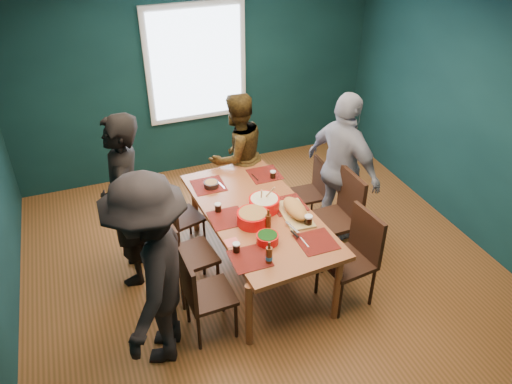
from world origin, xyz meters
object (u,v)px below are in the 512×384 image
Objects in this scene: person_back at (237,156)px; bowl_salad at (253,217)px; person_near_left at (152,273)px; chair_left_far at (177,214)px; cutting_board at (295,210)px; chair_right_near at (356,251)px; chair_right_far at (313,188)px; person_far_left at (126,202)px; chair_left_near at (200,291)px; chair_right_mid at (341,211)px; person_right at (343,169)px; bowl_herbs at (267,238)px; dining_table at (258,217)px; chair_left_mid at (182,251)px; bowl_dumpling at (264,203)px.

bowl_salad is (-0.29, -1.31, 0.05)m from person_back.
chair_left_far is at bearing -176.69° from person_near_left.
chair_right_near is at bearing -47.26° from cutting_board.
chair_right_far is 0.44× the size of person_far_left.
bowl_salad is at bearing 59.52° from person_back.
chair_left_near is 0.50× the size of person_near_left.
cutting_board is (-0.42, 0.53, 0.25)m from chair_right_near.
bowl_salad is (0.68, 0.49, 0.30)m from chair_left_near.
chair_right_mid is (1.64, -0.74, 0.12)m from chair_left_far.
person_right reaches higher than chair_left_far.
chair_right_far is 0.99m from person_back.
chair_left_near is 4.39× the size of bowl_herbs.
chair_right_far is 2.25m from person_far_left.
person_right is (0.37, 0.98, 0.31)m from chair_right_near.
dining_table is 1.42m from person_near_left.
chair_right_mid is 1.07m from bowl_salad.
chair_left_near is 1.55m from chair_right_near.
chair_right_near reaches higher than chair_left_far.
person_near_left reaches higher than person_back.
person_near_left is at bearing 14.58° from person_far_left.
person_far_left reaches higher than bowl_salad.
bowl_salad is 0.33m from bowl_herbs.
person_near_left reaches higher than dining_table.
chair_right_mid is 1.60× the size of cutting_board.
chair_right_far is at bearing 127.27° from person_back.
person_near_left reaches higher than chair_left_mid.
bowl_dumpling reaches higher than chair_left_far.
chair_left_far is at bearing 126.91° from person_far_left.
person_right is at bearing 118.78° from person_back.
chair_left_far is at bearing 62.04° from person_right.
dining_table is 2.27× the size of chair_left_near.
person_near_left is at bearing 35.43° from person_back.
person_back is at bearing 85.21° from bowl_dumpling.
chair_right_near is at bearing -107.73° from chair_right_mid.
chair_left_mid is 0.95× the size of chair_right_mid.
bowl_dumpling is 0.49× the size of cutting_board.
person_right is 1.43m from bowl_herbs.
chair_left_far is at bearing 11.28° from person_back.
chair_left_mid is 3.11× the size of bowl_dumpling.
bowl_dumpling reaches higher than cutting_board.
chair_right_near is 0.72m from cutting_board.
chair_right_near is 0.56× the size of person_right.
chair_right_mid is (1.73, 0.56, 0.07)m from chair_left_near.
dining_table is 6.58× the size of bowl_dumpling.
chair_left_mid is 0.95m from bowl_dumpling.
person_far_left is 1.68m from cutting_board.
person_far_left is at bearing -171.69° from chair_left_far.
chair_left_far is 0.76m from chair_left_mid.
chair_right_far is (0.94, 0.60, -0.21)m from dining_table.
chair_right_far is 1.36m from bowl_salad.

